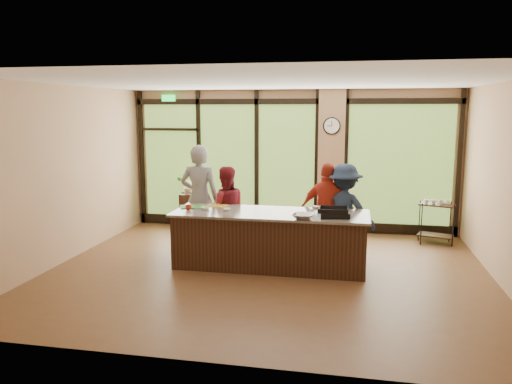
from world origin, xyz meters
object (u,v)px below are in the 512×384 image
at_px(roasting_pan, 333,214).
at_px(bar_cart, 436,217).
at_px(cook_left, 200,198).
at_px(flower_stand, 189,210).
at_px(island_base, 270,240).
at_px(cook_right, 344,211).

relative_size(roasting_pan, bar_cart, 0.53).
relative_size(cook_left, flower_stand, 2.60).
height_order(flower_stand, bar_cart, bar_cart).
bearing_deg(roasting_pan, bar_cart, 36.41).
xyz_separation_m(island_base, bar_cart, (2.92, 2.03, 0.08)).
height_order(island_base, flower_stand, island_base).
bearing_deg(bar_cart, cook_left, -144.05).
distance_m(cook_left, flower_stand, 1.95).
bearing_deg(flower_stand, cook_left, -72.24).
bearing_deg(bar_cart, roasting_pan, -110.67).
distance_m(roasting_pan, flower_stand, 4.23).
relative_size(island_base, bar_cart, 3.58).
distance_m(island_base, flower_stand, 3.31).
xyz_separation_m(cook_right, flower_stand, (-3.42, 1.68, -0.45)).
xyz_separation_m(island_base, cook_right, (1.18, 0.76, 0.39)).
bearing_deg(cook_right, roasting_pan, 93.97).
bearing_deg(flower_stand, island_base, -54.77).
height_order(cook_left, cook_right, cook_left).
distance_m(island_base, cook_left, 1.72).
bearing_deg(roasting_pan, island_base, 156.56).
xyz_separation_m(cook_left, flower_stand, (-0.78, 1.68, -0.60)).
bearing_deg(cook_left, flower_stand, -66.76).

